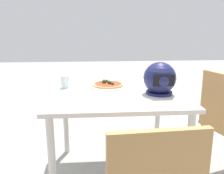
% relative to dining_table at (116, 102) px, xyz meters
% --- Properties ---
extents(ground_plane, '(14.00, 14.00, 0.00)m').
position_rel_dining_table_xyz_m(ground_plane, '(0.00, 0.00, -0.65)').
color(ground_plane, '#9E9E99').
extents(dining_table, '(1.05, 0.95, 0.74)m').
position_rel_dining_table_xyz_m(dining_table, '(0.00, 0.00, 0.00)').
color(dining_table, beige).
rests_on(dining_table, ground).
extents(pizza_plate, '(0.32, 0.32, 0.01)m').
position_rel_dining_table_xyz_m(pizza_plate, '(0.06, -0.17, 0.09)').
color(pizza_plate, white).
rests_on(pizza_plate, dining_table).
extents(pizza, '(0.26, 0.26, 0.05)m').
position_rel_dining_table_xyz_m(pizza, '(0.06, -0.17, 0.11)').
color(pizza, tan).
rests_on(pizza, pizza_plate).
extents(motorcycle_helmet, '(0.25, 0.25, 0.25)m').
position_rel_dining_table_xyz_m(motorcycle_helmet, '(-0.33, 0.08, 0.20)').
color(motorcycle_helmet, '#191E4C').
rests_on(motorcycle_helmet, dining_table).
extents(drinking_glass, '(0.07, 0.07, 0.10)m').
position_rel_dining_table_xyz_m(drinking_glass, '(0.42, -0.17, 0.14)').
color(drinking_glass, silver).
rests_on(drinking_glass, dining_table).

